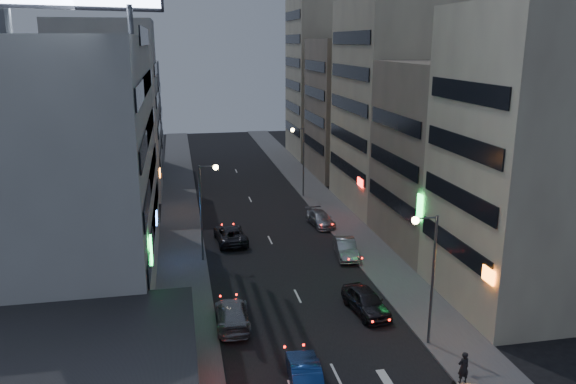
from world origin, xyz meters
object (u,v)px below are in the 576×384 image
object	(u,v)px
parked_car_right_far	(320,219)
scooter_black_b	(507,382)
parked_car_right_mid	(346,248)
parked_car_left	(230,234)
person	(463,368)
parked_car_right_near	(366,301)
scooter_silver_b	(483,375)
road_car_silver	(232,314)
road_car_blue	(304,373)

from	to	relation	value
parked_car_right_far	scooter_black_b	bearing A→B (deg)	-90.77
parked_car_right_mid	parked_car_left	xyz separation A→B (m)	(-9.21, 5.42, 0.01)
person	scooter_black_b	world-z (taller)	person
parked_car_right_mid	parked_car_left	bearing A→B (deg)	157.07
parked_car_right_near	person	xyz separation A→B (m)	(2.33, -8.86, 0.21)
parked_car_right_near	parked_car_right_far	size ratio (longest dim) A/B	1.02
parked_car_right_far	scooter_silver_b	distance (m)	27.89
scooter_black_b	parked_car_right_mid	bearing A→B (deg)	-15.51
parked_car_right_near	scooter_silver_b	distance (m)	9.85
parked_car_right_far	parked_car_left	bearing A→B (deg)	-167.09
parked_car_right_far	person	bearing A→B (deg)	-94.35
person	scooter_silver_b	size ratio (longest dim) A/B	0.93
scooter_black_b	scooter_silver_b	distance (m)	1.17
parked_car_right_near	road_car_silver	xyz separation A→B (m)	(-8.97, -0.01, -0.06)
person	parked_car_right_mid	bearing A→B (deg)	-94.34
scooter_silver_b	parked_car_right_mid	bearing A→B (deg)	27.86
road_car_blue	person	world-z (taller)	person
parked_car_left	road_car_blue	distance (m)	22.84
road_car_silver	person	world-z (taller)	person
person	scooter_silver_b	xyz separation A→B (m)	(0.94, -0.44, -0.31)
parked_car_right_near	person	size ratio (longest dim) A/B	2.65
parked_car_right_mid	road_car_blue	distance (m)	18.92
parked_car_right_near	road_car_blue	world-z (taller)	parked_car_right_near
road_car_blue	parked_car_left	bearing A→B (deg)	-80.62
parked_car_left	scooter_black_b	size ratio (longest dim) A/B	2.86
parked_car_right_far	scooter_black_b	xyz separation A→B (m)	(2.53, -28.61, 0.02)
parked_car_right_far	parked_car_right_mid	bearing A→B (deg)	-95.81
road_car_silver	scooter_silver_b	bearing A→B (deg)	144.91
parked_car_right_mid	parked_car_left	world-z (taller)	parked_car_left
parked_car_left	person	bearing A→B (deg)	108.33
parked_car_right_far	road_car_blue	world-z (taller)	road_car_blue
road_car_blue	road_car_silver	distance (m)	7.95
parked_car_left	parked_car_right_far	xyz separation A→B (m)	(9.21, 3.12, -0.08)
scooter_silver_b	scooter_black_b	bearing A→B (deg)	-107.62
parked_car_right_far	scooter_silver_b	size ratio (longest dim) A/B	2.43
road_car_blue	scooter_black_b	size ratio (longest dim) A/B	2.38
road_car_silver	scooter_black_b	xyz separation A→B (m)	(13.13, -10.05, -0.04)
parked_car_right_mid	person	xyz separation A→B (m)	(0.70, -18.87, 0.27)
parked_car_right_near	parked_car_right_far	world-z (taller)	parked_car_right_near
parked_car_left	road_car_blue	bearing A→B (deg)	90.33
parked_car_right_mid	scooter_silver_b	distance (m)	19.37
scooter_black_b	road_car_silver	bearing A→B (deg)	29.87
parked_car_left	scooter_silver_b	size ratio (longest dim) A/B	2.84
road_car_blue	scooter_black_b	distance (m)	10.42
person	road_car_silver	bearing A→B (deg)	-44.54
road_car_silver	road_car_blue	bearing A→B (deg)	114.74
scooter_silver_b	parked_car_right_near	bearing A→B (deg)	42.39
parked_car_right_far	scooter_black_b	size ratio (longest dim) A/B	2.45
road_car_silver	scooter_black_b	world-z (taller)	road_car_silver
parked_car_right_far	scooter_silver_b	xyz separation A→B (m)	(1.64, -27.85, 0.03)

